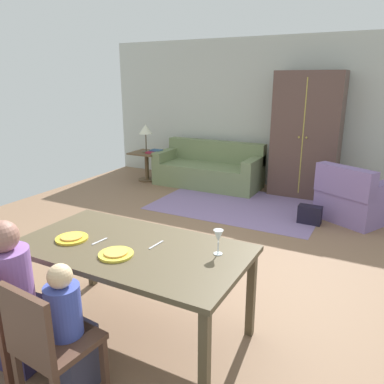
% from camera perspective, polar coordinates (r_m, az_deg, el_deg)
% --- Properties ---
extents(ground_plane, '(7.22, 6.26, 0.02)m').
position_cam_1_polar(ground_plane, '(4.63, 2.03, -8.53)').
color(ground_plane, '#826248').
extents(back_wall, '(7.22, 0.10, 2.70)m').
position_cam_1_polar(back_wall, '(7.22, 13.47, 11.37)').
color(back_wall, beige).
rests_on(back_wall, ground_plane).
extents(dining_table, '(1.76, 0.95, 0.76)m').
position_cam_1_polar(dining_table, '(2.93, -9.09, -9.32)').
color(dining_table, brown).
rests_on(dining_table, ground_plane).
extents(plate_near_man, '(0.25, 0.25, 0.02)m').
position_cam_1_polar(plate_near_man, '(3.12, -17.70, -6.70)').
color(plate_near_man, yellow).
rests_on(plate_near_man, dining_table).
extents(pizza_near_man, '(0.17, 0.17, 0.01)m').
position_cam_1_polar(pizza_near_man, '(3.11, -17.72, -6.45)').
color(pizza_near_man, gold).
rests_on(pizza_near_man, plate_near_man).
extents(plate_near_child, '(0.25, 0.25, 0.02)m').
position_cam_1_polar(plate_near_child, '(2.77, -11.41, -9.22)').
color(plate_near_child, yellow).
rests_on(plate_near_child, dining_table).
extents(pizza_near_child, '(0.17, 0.17, 0.01)m').
position_cam_1_polar(pizza_near_child, '(2.76, -11.43, -8.94)').
color(pizza_near_child, gold).
rests_on(pizza_near_child, plate_near_child).
extents(wine_glass, '(0.07, 0.07, 0.19)m').
position_cam_1_polar(wine_glass, '(2.69, 4.00, -6.80)').
color(wine_glass, silver).
rests_on(wine_glass, dining_table).
extents(fork, '(0.03, 0.15, 0.01)m').
position_cam_1_polar(fork, '(3.02, -13.78, -7.25)').
color(fork, silver).
rests_on(fork, dining_table).
extents(knife, '(0.03, 0.17, 0.01)m').
position_cam_1_polar(knife, '(2.89, -5.42, -7.95)').
color(knife, silver).
rests_on(knife, dining_table).
extents(person_man, '(0.30, 0.41, 1.11)m').
position_cam_1_polar(person_man, '(2.93, -24.94, -14.74)').
color(person_man, '#332C58').
rests_on(person_man, ground_plane).
extents(dining_chair_child, '(0.46, 0.46, 0.87)m').
position_cam_1_polar(dining_chair_child, '(2.53, -21.08, -20.24)').
color(dining_chair_child, '#523629').
rests_on(dining_chair_child, ground_plane).
extents(person_child, '(0.22, 0.30, 0.92)m').
position_cam_1_polar(person_child, '(2.64, -17.89, -19.67)').
color(person_child, '#3D3D53').
rests_on(person_child, ground_plane).
extents(area_rug, '(2.60, 1.80, 0.01)m').
position_cam_1_polar(area_rug, '(6.19, 6.96, -1.90)').
color(area_rug, gray).
rests_on(area_rug, ground_plane).
extents(couch, '(1.99, 0.86, 0.82)m').
position_cam_1_polar(couch, '(7.22, 2.59, 3.36)').
color(couch, '#6F7F55').
rests_on(couch, ground_plane).
extents(armchair, '(1.15, 1.16, 0.82)m').
position_cam_1_polar(armchair, '(5.89, 23.36, -0.92)').
color(armchair, '#7F659E').
rests_on(armchair, ground_plane).
extents(armoire, '(1.10, 0.59, 2.10)m').
position_cam_1_polar(armoire, '(6.75, 16.89, 8.20)').
color(armoire, brown).
rests_on(armoire, ground_plane).
extents(side_table, '(0.56, 0.56, 0.58)m').
position_cam_1_polar(side_table, '(7.60, -6.86, 4.52)').
color(side_table, brown).
rests_on(side_table, ground_plane).
extents(table_lamp, '(0.26, 0.26, 0.54)m').
position_cam_1_polar(table_lamp, '(7.49, -7.03, 9.24)').
color(table_lamp, brown).
rests_on(table_lamp, side_table).
extents(book_lower, '(0.22, 0.16, 0.03)m').
position_cam_1_polar(book_lower, '(7.41, -6.03, 5.94)').
color(book_lower, maroon).
rests_on(book_lower, side_table).
extents(book_upper, '(0.22, 0.16, 0.03)m').
position_cam_1_polar(book_upper, '(7.48, -5.39, 6.28)').
color(book_upper, '#31567D').
rests_on(book_upper, book_lower).
extents(handbag, '(0.32, 0.16, 0.26)m').
position_cam_1_polar(handbag, '(5.58, 17.35, -3.29)').
color(handbag, black).
rests_on(handbag, ground_plane).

